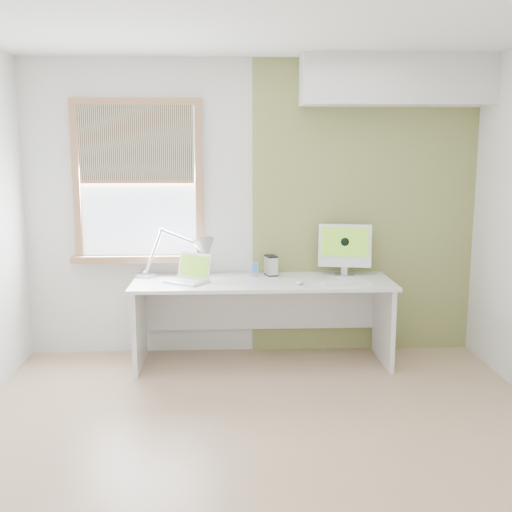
{
  "coord_description": "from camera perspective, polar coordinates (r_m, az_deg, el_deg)",
  "views": [
    {
      "loc": [
        -0.21,
        -3.68,
        1.83
      ],
      "look_at": [
        0.0,
        1.05,
        1.0
      ],
      "focal_mm": 42.97,
      "sensor_mm": 36.0,
      "label": 1
    }
  ],
  "objects": [
    {
      "name": "desk",
      "position": [
        5.29,
        0.58,
        -4.22
      ],
      "size": [
        2.2,
        0.7,
        0.73
      ],
      "color": "silver",
      "rests_on": "room"
    },
    {
      "name": "phone_dock",
      "position": [
        5.34,
        -0.11,
        -1.54
      ],
      "size": [
        0.08,
        0.08,
        0.13
      ],
      "color": "silver",
      "rests_on": "desk"
    },
    {
      "name": "keyboard",
      "position": [
        5.13,
        8.38,
        -2.46
      ],
      "size": [
        0.42,
        0.16,
        0.02
      ],
      "color": "white",
      "rests_on": "desk"
    },
    {
      "name": "accent_wall",
      "position": [
        5.58,
        10.02,
        4.34
      ],
      "size": [
        2.0,
        0.02,
        2.6
      ],
      "primitive_type": "cube",
      "color": "olive",
      "rests_on": "room"
    },
    {
      "name": "laptop",
      "position": [
        5.17,
        -6.17,
        -1.75
      ],
      "size": [
        0.42,
        0.41,
        0.23
      ],
      "color": "silver",
      "rests_on": "desk"
    },
    {
      "name": "mouse",
      "position": [
        5.06,
        4.07,
        -2.48
      ],
      "size": [
        0.08,
        0.11,
        0.03
      ],
      "primitive_type": "ellipsoid",
      "rotation": [
        0.0,
        0.0,
        -0.29
      ],
      "color": "white",
      "rests_on": "desk"
    },
    {
      "name": "desk_lamp",
      "position": [
        5.28,
        -5.83,
        0.38
      ],
      "size": [
        0.75,
        0.31,
        0.43
      ],
      "color": "silver",
      "rests_on": "desk"
    },
    {
      "name": "external_drive",
      "position": [
        5.39,
        1.41,
        -0.89
      ],
      "size": [
        0.12,
        0.15,
        0.18
      ],
      "color": "silver",
      "rests_on": "desk"
    },
    {
      "name": "window",
      "position": [
        5.46,
        -10.94,
        6.77
      ],
      "size": [
        1.2,
        0.14,
        1.42
      ],
      "color": "#926343",
      "rests_on": "room"
    },
    {
      "name": "soffit",
      "position": [
        5.47,
        12.9,
        15.69
      ],
      "size": [
        1.6,
        0.4,
        0.42
      ],
      "primitive_type": "cube",
      "color": "white",
      "rests_on": "room"
    },
    {
      "name": "room",
      "position": [
        3.73,
        0.73,
        1.75
      ],
      "size": [
        4.04,
        3.54,
        2.64
      ],
      "color": "tan",
      "rests_on": "ground"
    },
    {
      "name": "imac",
      "position": [
        5.42,
        8.27,
        0.86
      ],
      "size": [
        0.47,
        0.19,
        0.45
      ],
      "color": "silver",
      "rests_on": "desk"
    }
  ]
}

